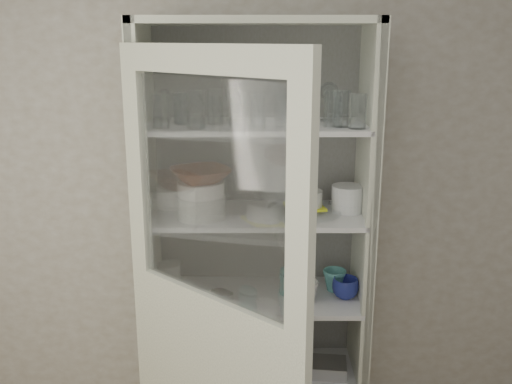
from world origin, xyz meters
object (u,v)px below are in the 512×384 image
at_px(white_canister, 169,277).
at_px(mug_white, 306,292).
at_px(teal_jar, 290,282).
at_px(grey_bowl_stack, 347,199).
at_px(cream_bowl, 201,189).
at_px(mug_teal, 334,280).
at_px(cream_dish, 208,367).
at_px(pantry_cabinet, 256,272).
at_px(white_ramekin, 305,198).
at_px(measuring_cups, 219,295).
at_px(goblet_2, 288,100).
at_px(goblet_0, 165,103).
at_px(terracotta_bowl, 201,175).
at_px(goblet_3, 329,100).
at_px(plate_stack_front, 201,207).
at_px(goblet_1, 233,102).
at_px(cupboard_door, 212,351).
at_px(plate_stack_back, 171,196).
at_px(yellow_trivet, 305,207).
at_px(mug_blue, 345,288).
at_px(glass_platter, 305,210).
at_px(tin_box, 324,367).

bearing_deg(white_canister, mug_white, -12.34).
bearing_deg(teal_jar, mug_white, -55.28).
distance_m(grey_bowl_stack, teal_jar, 0.48).
bearing_deg(cream_bowl, grey_bowl_stack, 7.86).
bearing_deg(teal_jar, mug_teal, 7.53).
bearing_deg(cream_dish, pantry_cabinet, 24.24).
relative_size(white_ramekin, measuring_cups, 1.77).
xyz_separation_m(goblet_2, white_canister, (-0.55, -0.03, -0.83)).
distance_m(goblet_0, cream_bowl, 0.44).
bearing_deg(terracotta_bowl, goblet_3, 15.06).
xyz_separation_m(plate_stack_front, teal_jar, (0.39, 0.09, -0.39)).
height_order(pantry_cabinet, goblet_1, pantry_cabinet).
bearing_deg(measuring_cups, goblet_3, 14.54).
distance_m(pantry_cabinet, white_canister, 0.41).
relative_size(goblet_3, white_ramekin, 1.19).
distance_m(cupboard_door, plate_stack_back, 0.81).
xyz_separation_m(white_canister, cream_dish, (0.18, -0.09, -0.43)).
bearing_deg(goblet_3, goblet_2, 175.77).
bearing_deg(goblet_3, mug_teal, -32.24).
bearing_deg(goblet_2, mug_white, -63.64).
distance_m(yellow_trivet, cream_dish, 0.91).
xyz_separation_m(terracotta_bowl, mug_blue, (0.65, 0.04, -0.54)).
relative_size(cupboard_door, teal_jar, 17.75).
bearing_deg(pantry_cabinet, grey_bowl_stack, -7.65).
bearing_deg(cream_dish, cream_bowl, -97.27).
bearing_deg(mug_teal, goblet_3, 166.06).
xyz_separation_m(glass_platter, yellow_trivet, (0.00, 0.00, 0.02)).
xyz_separation_m(cupboard_door, measuring_cups, (-0.01, 0.47, 0.01)).
height_order(goblet_0, tin_box, goblet_0).
distance_m(terracotta_bowl, white_ramekin, 0.48).
relative_size(grey_bowl_stack, cream_dish, 0.62).
xyz_separation_m(plate_stack_front, terracotta_bowl, (0.00, 0.00, 0.14)).
relative_size(cupboard_door, yellow_trivet, 12.49).
distance_m(white_ramekin, tin_box, 0.84).
relative_size(goblet_1, white_canister, 1.29).
bearing_deg(white_ramekin, mug_white, -85.69).
bearing_deg(goblet_2, goblet_3, -4.23).
relative_size(teal_jar, measuring_cups, 1.27).
xyz_separation_m(white_canister, tin_box, (0.74, -0.08, -0.43)).
relative_size(plate_stack_front, mug_teal, 1.90).
xyz_separation_m(goblet_0, terracotta_bowl, (0.17, -0.20, -0.28)).
xyz_separation_m(pantry_cabinet, teal_jar, (0.16, -0.06, -0.02)).
height_order(white_ramekin, mug_teal, white_ramekin).
relative_size(goblet_0, mug_teal, 1.35).
bearing_deg(mug_teal, terracotta_bowl, -150.78).
distance_m(yellow_trivet, mug_blue, 0.42).
bearing_deg(tin_box, white_canister, 173.61).
bearing_deg(cream_dish, goblet_2, 18.27).
height_order(plate_stack_back, terracotta_bowl, terracotta_bowl).
relative_size(terracotta_bowl, white_canister, 1.91).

